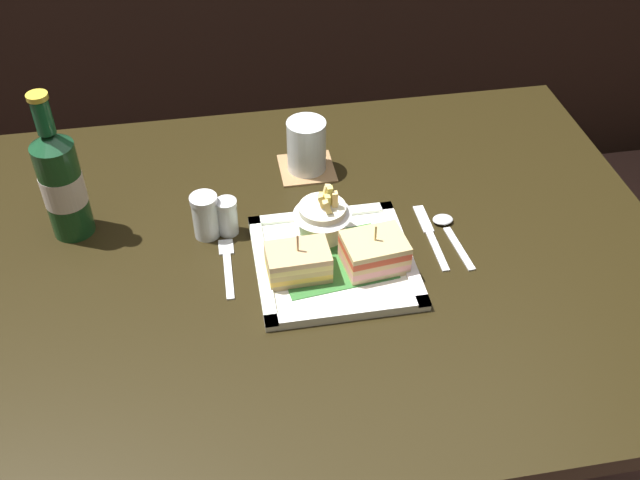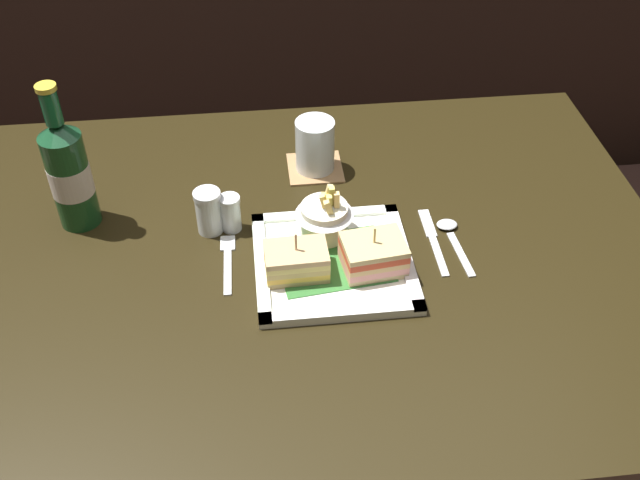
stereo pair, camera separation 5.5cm
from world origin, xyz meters
name	(u,v)px [view 2 (the right image)]	position (x,y,z in m)	size (l,w,h in m)	color
dining_table	(308,299)	(0.00, 0.00, 0.65)	(1.20, 0.89, 0.76)	black
square_plate	(333,262)	(0.04, -0.04, 0.77)	(0.25, 0.25, 0.02)	white
sandwich_half_left	(296,261)	(-0.02, -0.06, 0.80)	(0.10, 0.07, 0.08)	tan
sandwich_half_right	(373,255)	(0.10, -0.06, 0.80)	(0.10, 0.09, 0.08)	tan
fries_cup	(325,215)	(0.03, 0.03, 0.81)	(0.10, 0.10, 0.10)	silver
beer_bottle	(69,172)	(-0.37, 0.12, 0.86)	(0.07, 0.07, 0.26)	#17441E
drink_coaster	(315,168)	(0.04, 0.23, 0.77)	(0.10, 0.10, 0.00)	#9E754B
water_glass	(315,148)	(0.04, 0.23, 0.81)	(0.07, 0.07, 0.10)	silver
fork	(228,260)	(-0.13, -0.01, 0.76)	(0.02, 0.14, 0.00)	silver
knife	(433,238)	(0.21, 0.01, 0.76)	(0.02, 0.17, 0.00)	silver
spoon	(451,233)	(0.24, 0.02, 0.77)	(0.03, 0.14, 0.01)	silver
salt_shaker	(209,214)	(-0.16, 0.07, 0.80)	(0.05, 0.05, 0.08)	silver
pepper_shaker	(231,215)	(-0.12, 0.07, 0.79)	(0.04, 0.04, 0.07)	silver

